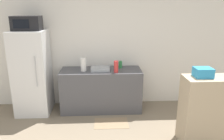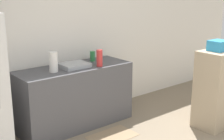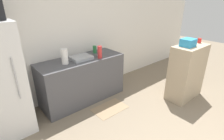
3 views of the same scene
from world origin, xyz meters
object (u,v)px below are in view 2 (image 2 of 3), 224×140
bottle_short (93,56)px  basket (218,46)px  paper_towel_roll (53,62)px  bottle_tall (100,58)px

bottle_short → basket: 1.78m
bottle_short → paper_towel_roll: size_ratio=0.56×
bottle_tall → basket: 1.62m
bottle_short → paper_towel_roll: (-0.75, -0.18, 0.06)m
bottle_tall → bottle_short: bottle_tall is taller
bottle_tall → paper_towel_roll: bearing=167.7°
bottle_short → bottle_tall: bearing=-109.1°
bottle_tall → paper_towel_roll: size_ratio=0.88×
bottle_tall → basket: size_ratio=0.92×
bottle_tall → bottle_short: (0.11, 0.32, -0.04)m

